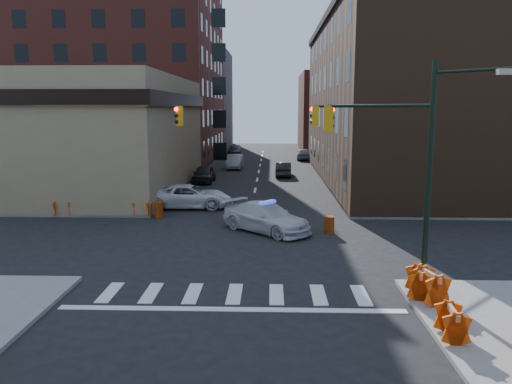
# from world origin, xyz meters

# --- Properties ---
(ground) EXTENTS (140.00, 140.00, 0.00)m
(ground) POSITION_xyz_m (0.00, 0.00, 0.00)
(ground) COLOR black
(ground) RESTS_ON ground
(sidewalk_nw) EXTENTS (34.00, 54.50, 0.15)m
(sidewalk_nw) POSITION_xyz_m (-23.00, 32.75, 0.07)
(sidewalk_nw) COLOR gray
(sidewalk_nw) RESTS_ON ground
(sidewalk_ne) EXTENTS (34.00, 54.50, 0.15)m
(sidewalk_ne) POSITION_xyz_m (23.00, 32.75, 0.07)
(sidewalk_ne) COLOR gray
(sidewalk_ne) RESTS_ON ground
(bank_building) EXTENTS (22.00, 22.00, 9.00)m
(bank_building) POSITION_xyz_m (-17.00, 16.50, 4.50)
(bank_building) COLOR #8C7E5B
(bank_building) RESTS_ON ground
(apartment_block) EXTENTS (25.00, 25.00, 24.00)m
(apartment_block) POSITION_xyz_m (-18.50, 40.00, 12.00)
(apartment_block) COLOR maroon
(apartment_block) RESTS_ON ground
(commercial_row_ne) EXTENTS (14.00, 34.00, 14.00)m
(commercial_row_ne) POSITION_xyz_m (13.00, 22.50, 7.00)
(commercial_row_ne) COLOR #47301C
(commercial_row_ne) RESTS_ON ground
(filler_nw) EXTENTS (20.00, 18.00, 16.00)m
(filler_nw) POSITION_xyz_m (-16.00, 62.00, 8.00)
(filler_nw) COLOR brown
(filler_nw) RESTS_ON ground
(filler_ne) EXTENTS (16.00, 16.00, 12.00)m
(filler_ne) POSITION_xyz_m (14.00, 58.00, 6.00)
(filler_ne) COLOR maroon
(filler_ne) RESTS_ON ground
(signal_pole_se) EXTENTS (5.40, 5.27, 8.00)m
(signal_pole_se) POSITION_xyz_m (6.04, -5.52, 4.61)
(signal_pole_se) COLOR black
(signal_pole_se) RESTS_ON sidewalk_se
(signal_pole_nw) EXTENTS (3.58, 3.67, 8.00)m
(signal_pole_nw) POSITION_xyz_m (-5.85, 5.34, 4.34)
(signal_pole_nw) COLOR black
(signal_pole_nw) RESTS_ON sidewalk_nw
(signal_pole_ne) EXTENTS (3.67, 3.58, 8.00)m
(signal_pole_ne) POSITION_xyz_m (5.84, 5.35, 4.34)
(signal_pole_ne) COLOR black
(signal_pole_ne) RESTS_ON sidewalk_ne
(tree_ne_near) EXTENTS (3.00, 3.00, 4.85)m
(tree_ne_near) POSITION_xyz_m (7.50, 26.00, 3.49)
(tree_ne_near) COLOR black
(tree_ne_near) RESTS_ON sidewalk_ne
(tree_ne_far) EXTENTS (3.00, 3.00, 4.85)m
(tree_ne_far) POSITION_xyz_m (7.50, 34.00, 3.49)
(tree_ne_far) COLOR black
(tree_ne_far) RESTS_ON sidewalk_ne
(police_car) EXTENTS (5.39, 5.15, 1.54)m
(police_car) POSITION_xyz_m (1.03, 2.38, 0.77)
(police_car) COLOR silver
(police_car) RESTS_ON ground
(pickup) EXTENTS (5.68, 2.79, 1.55)m
(pickup) POSITION_xyz_m (-4.14, 8.70, 0.78)
(pickup) COLOR white
(pickup) RESTS_ON ground
(parked_car_wnear) EXTENTS (1.84, 4.43, 1.50)m
(parked_car_wnear) POSITION_xyz_m (-4.72, 20.25, 0.75)
(parked_car_wnear) COLOR black
(parked_car_wnear) RESTS_ON ground
(parked_car_wfar) EXTENTS (1.70, 4.66, 1.52)m
(parked_car_wfar) POSITION_xyz_m (-2.72, 30.69, 0.76)
(parked_car_wfar) COLOR gray
(parked_car_wfar) RESTS_ON ground
(parked_car_wdeep) EXTENTS (1.83, 4.41, 1.27)m
(parked_car_wdeep) POSITION_xyz_m (-3.94, 46.60, 0.64)
(parked_car_wdeep) COLOR black
(parked_car_wdeep) RESTS_ON ground
(parked_car_enear) EXTENTS (1.64, 4.25, 1.38)m
(parked_car_enear) POSITION_xyz_m (2.50, 24.49, 0.69)
(parked_car_enear) COLOR black
(parked_car_enear) RESTS_ON ground
(parked_car_efar) EXTENTS (2.09, 4.57, 1.52)m
(parked_car_efar) POSITION_xyz_m (5.50, 40.32, 0.76)
(parked_car_efar) COLOR gray
(parked_car_efar) RESTS_ON ground
(pedestrian_a) EXTENTS (0.63, 0.44, 1.65)m
(pedestrian_a) POSITION_xyz_m (-6.97, 6.75, 0.97)
(pedestrian_a) COLOR black
(pedestrian_a) RESTS_ON sidewalk_nw
(pedestrian_b) EXTENTS (0.98, 0.84, 1.75)m
(pedestrian_b) POSITION_xyz_m (-10.45, 6.00, 1.02)
(pedestrian_b) COLOR black
(pedestrian_b) RESTS_ON sidewalk_nw
(pedestrian_c) EXTENTS (0.96, 0.47, 1.59)m
(pedestrian_c) POSITION_xyz_m (-13.00, 7.52, 0.94)
(pedestrian_c) COLOR #1E232D
(pedestrian_c) RESTS_ON sidewalk_nw
(barrel_road) EXTENTS (0.57, 0.57, 0.93)m
(barrel_road) POSITION_xyz_m (4.38, 2.06, 0.46)
(barrel_road) COLOR #CF6309
(barrel_road) RESTS_ON ground
(barrel_bank) EXTENTS (0.56, 0.56, 0.97)m
(barrel_bank) POSITION_xyz_m (-5.50, 5.60, 0.49)
(barrel_bank) COLOR #C95709
(barrel_bank) RESTS_ON ground
(barricade_se_a) EXTENTS (0.85, 1.36, 0.95)m
(barricade_se_a) POSITION_xyz_m (6.40, -7.14, 0.63)
(barricade_se_a) COLOR red
(barricade_se_a) RESTS_ON sidewalk_se
(barricade_se_b) EXTENTS (0.96, 1.48, 1.02)m
(barricade_se_b) POSITION_xyz_m (6.62, -7.62, 0.66)
(barricade_se_b) COLOR #ED470B
(barricade_se_b) RESTS_ON sidewalk_se
(barricade_se_d) EXTENTS (0.69, 1.24, 0.89)m
(barricade_se_d) POSITION_xyz_m (6.40, -10.36, 0.60)
(barricade_se_d) COLOR #D5450A
(barricade_se_d) RESTS_ON sidewalk_se
(barricade_nw_a) EXTENTS (1.29, 0.82, 0.89)m
(barricade_nw_a) POSITION_xyz_m (-6.50, 5.70, 0.60)
(barricade_nw_a) COLOR #E0430A
(barricade_nw_a) RESTS_ON sidewalk_nw
(barricade_nw_b) EXTENTS (1.26, 0.80, 0.88)m
(barricade_nw_b) POSITION_xyz_m (-11.42, 5.70, 0.59)
(barricade_nw_b) COLOR red
(barricade_nw_b) RESTS_ON sidewalk_nw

